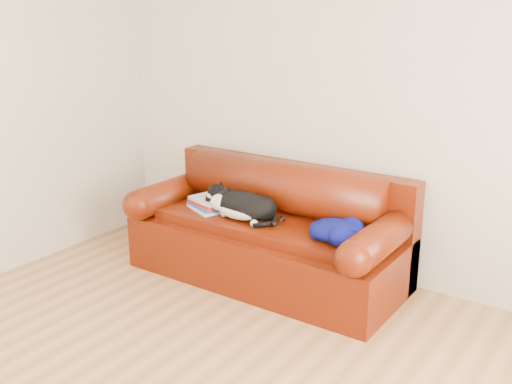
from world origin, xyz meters
TOP-DOWN VIEW (x-y plane):
  - room_shell at (0.12, 0.02)m, footprint 4.52×4.02m
  - sofa_base at (-0.46, 1.49)m, footprint 2.10×0.90m
  - sofa_back at (-0.46, 1.74)m, footprint 2.10×1.01m
  - book_stack at (-0.93, 1.40)m, footprint 0.39×0.36m
  - cat at (-0.59, 1.36)m, footprint 0.73×0.34m
  - blanket at (0.18, 1.41)m, footprint 0.50×0.50m

SIDE VIEW (x-z plane):
  - sofa_base at x=-0.46m, z-range -0.01..0.49m
  - sofa_back at x=-0.46m, z-range 0.10..0.98m
  - book_stack at x=-0.93m, z-range 0.50..0.60m
  - blanket at x=0.18m, z-range 0.49..0.64m
  - cat at x=-0.59m, z-range 0.47..0.73m
  - room_shell at x=0.12m, z-range 0.36..2.97m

